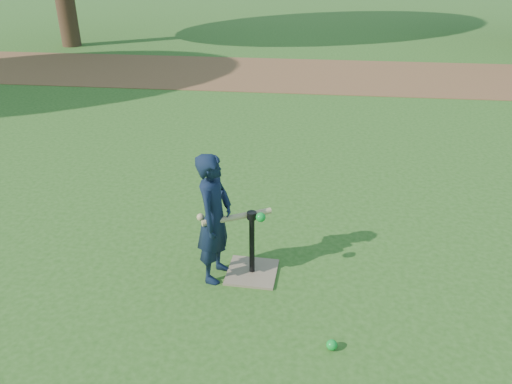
# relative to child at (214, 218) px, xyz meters

# --- Properties ---
(ground) EXTENTS (80.00, 80.00, 0.00)m
(ground) POSITION_rel_child_xyz_m (0.14, -0.24, -0.57)
(ground) COLOR #285116
(ground) RESTS_ON ground
(dirt_strip) EXTENTS (24.00, 3.00, 0.01)m
(dirt_strip) POSITION_rel_child_xyz_m (0.14, 7.26, -0.57)
(dirt_strip) COLOR brown
(dirt_strip) RESTS_ON ground
(child) EXTENTS (0.35, 0.46, 1.15)m
(child) POSITION_rel_child_xyz_m (0.00, 0.00, 0.00)
(child) COLOR black
(child) RESTS_ON ground
(wiffle_ball_ground) EXTENTS (0.08, 0.08, 0.08)m
(wiffle_ball_ground) POSITION_rel_child_xyz_m (0.98, -0.77, -0.53)
(wiffle_ball_ground) COLOR #0D9529
(wiffle_ball_ground) RESTS_ON ground
(batting_tee) EXTENTS (0.45, 0.45, 0.61)m
(batting_tee) POSITION_rel_child_xyz_m (0.30, 0.06, -0.46)
(batting_tee) COLOR #816C52
(batting_tee) RESTS_ON ground
(swing_action) EXTENTS (0.61, 0.33, 0.12)m
(swing_action) POSITION_rel_child_xyz_m (0.19, 0.03, 0.01)
(swing_action) COLOR tan
(swing_action) RESTS_ON ground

